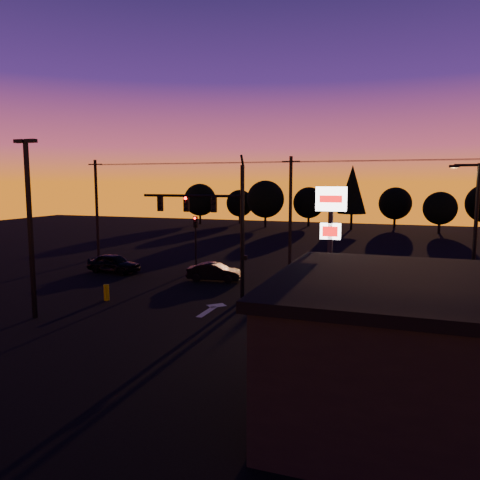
{
  "coord_description": "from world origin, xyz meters",
  "views": [
    {
      "loc": [
        10.44,
        -21.74,
        7.03
      ],
      "look_at": [
        1.0,
        5.0,
        3.5
      ],
      "focal_mm": 35.0,
      "sensor_mm": 36.0,
      "label": 1
    }
  ],
  "objects_px": {
    "parking_lot_light": "(30,217)",
    "pylon_sign": "(331,225)",
    "traffic_signal_mast": "(217,217)",
    "car_right": "(315,279)",
    "streetlight": "(473,232)",
    "car_left": "(114,263)",
    "suv_parked": "(408,348)",
    "car_mid": "(215,272)",
    "bollard": "(106,293)",
    "secondary_signal": "(196,235)"
  },
  "relations": [
    {
      "from": "pylon_sign",
      "to": "streetlight",
      "type": "bearing_deg",
      "value": 30.08
    },
    {
      "from": "bollard",
      "to": "car_left",
      "type": "xyz_separation_m",
      "value": [
        -4.65,
        7.52,
        0.26
      ]
    },
    {
      "from": "traffic_signal_mast",
      "to": "parking_lot_light",
      "type": "height_order",
      "value": "parking_lot_light"
    },
    {
      "from": "car_left",
      "to": "bollard",
      "type": "bearing_deg",
      "value": -142.7
    },
    {
      "from": "parking_lot_light",
      "to": "car_left",
      "type": "relative_size",
      "value": 2.12
    },
    {
      "from": "parking_lot_light",
      "to": "streetlight",
      "type": "distance_m",
      "value": 23.05
    },
    {
      "from": "secondary_signal",
      "to": "streetlight",
      "type": "xyz_separation_m",
      "value": [
        18.91,
        -5.99,
        1.56
      ]
    },
    {
      "from": "parking_lot_light",
      "to": "car_right",
      "type": "xyz_separation_m",
      "value": [
        12.51,
        11.43,
        -4.6
      ]
    },
    {
      "from": "car_left",
      "to": "car_mid",
      "type": "bearing_deg",
      "value": -85.82
    },
    {
      "from": "parking_lot_light",
      "to": "car_mid",
      "type": "bearing_deg",
      "value": 65.47
    },
    {
      "from": "secondary_signal",
      "to": "bollard",
      "type": "distance_m",
      "value": 10.52
    },
    {
      "from": "car_left",
      "to": "parking_lot_light",
      "type": "bearing_deg",
      "value": -158.85
    },
    {
      "from": "pylon_sign",
      "to": "car_left",
      "type": "distance_m",
      "value": 19.7
    },
    {
      "from": "suv_parked",
      "to": "car_mid",
      "type": "bearing_deg",
      "value": 132.91
    },
    {
      "from": "streetlight",
      "to": "suv_parked",
      "type": "distance_m",
      "value": 10.03
    },
    {
      "from": "traffic_signal_mast",
      "to": "car_right",
      "type": "bearing_deg",
      "value": 41.01
    },
    {
      "from": "pylon_sign",
      "to": "streetlight",
      "type": "xyz_separation_m",
      "value": [
        6.91,
        4.0,
        -0.49
      ]
    },
    {
      "from": "traffic_signal_mast",
      "to": "car_right",
      "type": "distance_m",
      "value": 8.0
    },
    {
      "from": "bollard",
      "to": "car_mid",
      "type": "xyz_separation_m",
      "value": [
        3.95,
        7.32,
        0.17
      ]
    },
    {
      "from": "car_mid",
      "to": "pylon_sign",
      "type": "bearing_deg",
      "value": -134.32
    },
    {
      "from": "car_left",
      "to": "car_right",
      "type": "height_order",
      "value": "car_left"
    },
    {
      "from": "secondary_signal",
      "to": "bollard",
      "type": "bearing_deg",
      "value": -96.44
    },
    {
      "from": "parking_lot_light",
      "to": "pylon_sign",
      "type": "height_order",
      "value": "parking_lot_light"
    },
    {
      "from": "parking_lot_light",
      "to": "bollard",
      "type": "xyz_separation_m",
      "value": [
        1.35,
        4.31,
        -4.79
      ]
    },
    {
      "from": "suv_parked",
      "to": "bollard",
      "type": "bearing_deg",
      "value": 160.3
    },
    {
      "from": "car_left",
      "to": "suv_parked",
      "type": "xyz_separation_m",
      "value": [
        21.58,
        -12.08,
        -0.07
      ]
    },
    {
      "from": "car_mid",
      "to": "car_right",
      "type": "xyz_separation_m",
      "value": [
        7.21,
        -0.19,
        0.03
      ]
    },
    {
      "from": "traffic_signal_mast",
      "to": "car_right",
      "type": "xyz_separation_m",
      "value": [
        5.11,
        4.44,
        -4.26
      ]
    },
    {
      "from": "secondary_signal",
      "to": "car_right",
      "type": "height_order",
      "value": "secondary_signal"
    },
    {
      "from": "parking_lot_light",
      "to": "secondary_signal",
      "type": "bearing_deg",
      "value": 80.21
    },
    {
      "from": "parking_lot_light",
      "to": "suv_parked",
      "type": "distance_m",
      "value": 18.85
    },
    {
      "from": "bollard",
      "to": "car_right",
      "type": "height_order",
      "value": "car_right"
    },
    {
      "from": "car_left",
      "to": "suv_parked",
      "type": "bearing_deg",
      "value": -113.7
    },
    {
      "from": "pylon_sign",
      "to": "streetlight",
      "type": "distance_m",
      "value": 8.0
    },
    {
      "from": "pylon_sign",
      "to": "suv_parked",
      "type": "bearing_deg",
      "value": -51.53
    },
    {
      "from": "parking_lot_light",
      "to": "suv_parked",
      "type": "height_order",
      "value": "parking_lot_light"
    },
    {
      "from": "streetlight",
      "to": "bollard",
      "type": "xyz_separation_m",
      "value": [
        -20.06,
        -4.19,
        -3.94
      ]
    },
    {
      "from": "parking_lot_light",
      "to": "streetlight",
      "type": "bearing_deg",
      "value": 21.65
    },
    {
      "from": "car_left",
      "to": "car_mid",
      "type": "distance_m",
      "value": 8.61
    },
    {
      "from": "car_left",
      "to": "streetlight",
      "type": "bearing_deg",
      "value": -92.12
    },
    {
      "from": "traffic_signal_mast",
      "to": "suv_parked",
      "type": "relative_size",
      "value": 1.79
    },
    {
      "from": "pylon_sign",
      "to": "streetlight",
      "type": "height_order",
      "value": "streetlight"
    },
    {
      "from": "bollard",
      "to": "car_right",
      "type": "xyz_separation_m",
      "value": [
        11.16,
        7.13,
        0.19
      ]
    },
    {
      "from": "traffic_signal_mast",
      "to": "car_mid",
      "type": "height_order",
      "value": "traffic_signal_mast"
    },
    {
      "from": "parking_lot_light",
      "to": "suv_parked",
      "type": "bearing_deg",
      "value": -0.8
    },
    {
      "from": "car_left",
      "to": "suv_parked",
      "type": "distance_m",
      "value": 24.73
    },
    {
      "from": "car_left",
      "to": "car_right",
      "type": "bearing_deg",
      "value": -85.88
    },
    {
      "from": "parking_lot_light",
      "to": "car_left",
      "type": "xyz_separation_m",
      "value": [
        -3.3,
        11.83,
        -4.54
      ]
    },
    {
      "from": "secondary_signal",
      "to": "car_mid",
      "type": "distance_m",
      "value": 4.58
    },
    {
      "from": "bollard",
      "to": "secondary_signal",
      "type": "bearing_deg",
      "value": 83.56
    }
  ]
}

